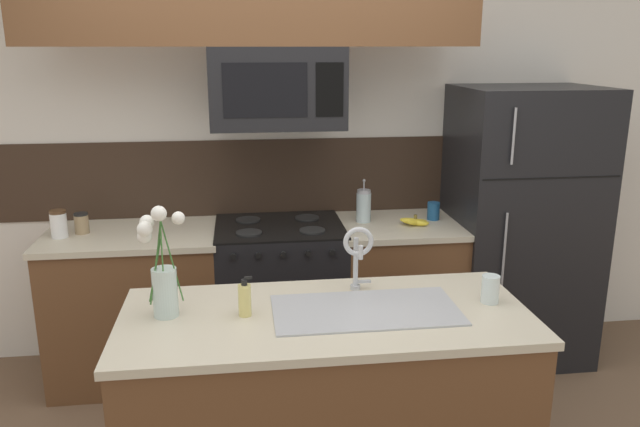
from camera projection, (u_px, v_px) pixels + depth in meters
name	position (u px, v px, depth m)	size (l,w,h in m)	color
rear_partition	(321.00, 151.00, 4.01)	(5.20, 0.10, 2.60)	silver
splash_band	(275.00, 177.00, 3.96)	(3.39, 0.01, 0.48)	#332319
back_counter_left	(137.00, 305.00, 3.73)	(0.99, 0.65, 0.91)	brown
back_counter_right	(397.00, 292.00, 3.92)	(0.74, 0.65, 0.91)	brown
stove_range	(281.00, 297.00, 3.83)	(0.76, 0.64, 0.93)	black
microwave	(277.00, 88.00, 3.48)	(0.74, 0.40, 0.45)	black
refrigerator	(519.00, 225.00, 3.93)	(0.85, 0.74, 1.72)	black
storage_jar_tall	(59.00, 224.00, 3.50)	(0.09, 0.09, 0.16)	silver
storage_jar_medium	(82.00, 223.00, 3.59)	(0.08, 0.08, 0.12)	#997F5B
banana_bunch	(415.00, 222.00, 3.75)	(0.19, 0.12, 0.08)	yellow
french_press	(364.00, 206.00, 3.81)	(0.09, 0.09, 0.27)	silver
coffee_tin	(433.00, 211.00, 3.87)	(0.08, 0.08, 0.11)	#1E5184
island_counter	(326.00, 411.00, 2.65)	(1.67, 0.74, 0.91)	brown
kitchen_sink	(365.00, 326.00, 2.57)	(0.76, 0.39, 0.16)	#ADAFB5
sink_faucet	(358.00, 250.00, 2.69)	(0.14, 0.14, 0.31)	#B7BABF
dish_soap_bottle	(245.00, 299.00, 2.49)	(0.06, 0.05, 0.16)	#DBCC75
drinking_glass	(490.00, 289.00, 2.62)	(0.08, 0.08, 0.12)	silver
flower_vase	(162.00, 277.00, 2.46)	(0.19, 0.12, 0.47)	silver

